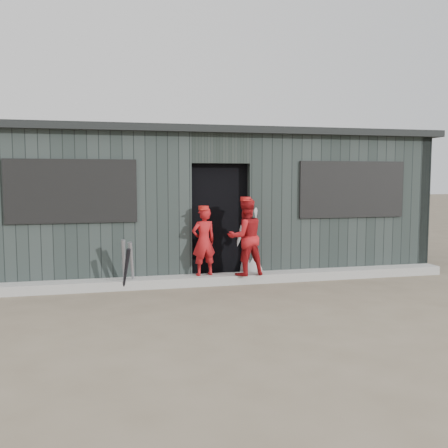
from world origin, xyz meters
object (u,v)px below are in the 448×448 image
object	(u,v)px
bat_right	(126,270)
dugout	(204,202)
bat_left	(124,264)
bat_mid	(132,265)
player_red_left	(204,241)
player_red_right	(245,237)
player_grey_back	(253,240)

from	to	relation	value
bat_right	dugout	bearing A→B (deg)	50.10
bat_left	dugout	distance (m)	2.57
bat_left	bat_mid	world-z (taller)	bat_left
bat_right	player_red_left	size ratio (longest dim) A/B	0.62
bat_left	player_red_left	size ratio (longest dim) A/B	0.72
bat_mid	dugout	distance (m)	2.50
bat_mid	dugout	world-z (taller)	dugout
player_red_right	dugout	bearing A→B (deg)	-88.31
bat_right	player_red_right	xyz separation A→B (m)	(1.95, 0.13, 0.44)
bat_right	player_red_left	world-z (taller)	player_red_left
player_grey_back	dugout	world-z (taller)	dugout
bat_mid	player_grey_back	size ratio (longest dim) A/B	0.59
bat_mid	bat_right	bearing A→B (deg)	-124.24
player_red_left	dugout	size ratio (longest dim) A/B	0.14
player_grey_back	player_red_left	bearing A→B (deg)	13.90
player_red_right	player_grey_back	world-z (taller)	player_red_right
player_red_left	dugout	world-z (taller)	dugout
bat_right	player_grey_back	world-z (taller)	player_grey_back
bat_left	bat_right	world-z (taller)	bat_left
player_red_right	player_grey_back	distance (m)	0.53
bat_mid	bat_right	size ratio (longest dim) A/B	1.12
player_red_left	player_grey_back	xyz separation A→B (m)	(0.93, 0.30, -0.05)
bat_left	bat_right	xyz separation A→B (m)	(0.02, -0.15, -0.06)
bat_left	bat_mid	bearing A→B (deg)	-2.23
bat_right	player_grey_back	distance (m)	2.31
bat_mid	dugout	size ratio (longest dim) A/B	0.09
bat_right	player_red_right	bearing A→B (deg)	3.71
bat_left	player_red_left	distance (m)	1.34
bat_mid	player_red_right	size ratio (longest dim) A/B	0.62
bat_mid	player_grey_back	xyz separation A→B (m)	(2.11, 0.43, 0.28)
dugout	player_red_right	bearing A→B (deg)	-79.28
bat_left	dugout	size ratio (longest dim) A/B	0.10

